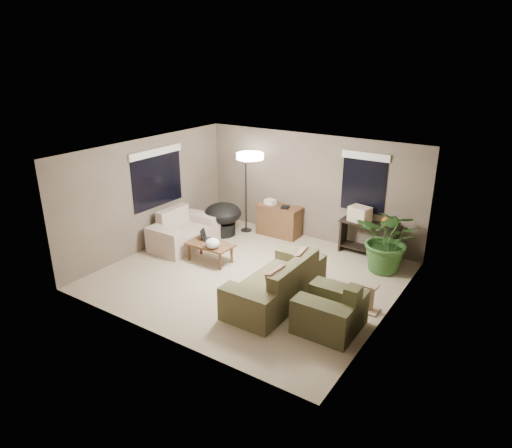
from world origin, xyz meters
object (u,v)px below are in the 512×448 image
Objects in this scene: loveseat at (183,233)px; cat_scratching_post at (370,300)px; desk at (279,221)px; console_table at (369,237)px; floor_lamp at (246,169)px; houseplant at (389,246)px; main_sofa at (278,286)px; armchair at (331,312)px; papasan_chair at (223,217)px; coffee_table at (210,246)px.

loveseat is 4.65m from cat_scratching_post.
desk and console_table have the same top height.
floor_lamp reaches higher than houseplant.
armchair is (1.15, -0.28, 0.00)m from main_sofa.
papasan_chair is 4.02m from houseplant.
console_table is 1.44× the size of papasan_chair.
papasan_chair reaches higher than desk.
console_table is (0.64, 2.80, 0.14)m from main_sofa.
console_table is (2.25, 0.07, 0.06)m from desk.
main_sofa reaches higher than console_table.
armchair is (4.28, -1.25, 0.00)m from loveseat.
main_sofa is 1.62m from cat_scratching_post.
coffee_table is 1.57m from papasan_chair.
armchair is 4.55m from papasan_chair.
console_table is at bearing 138.47° from houseplant.
coffee_table is 2.16m from desk.
main_sofa is 3.76m from floor_lamp.
floor_lamp is (0.33, 0.52, 1.13)m from papasan_chair.
coffee_table is 0.77× the size of console_table.
coffee_table is (-3.21, 0.89, 0.06)m from armchair.
console_table is at bearing 111.48° from cat_scratching_post.
loveseat and armchair have the same top height.
houseplant reaches higher than loveseat.
loveseat reaches higher than cat_scratching_post.
console_table is at bearing 99.54° from armchair.
houseplant is (4.01, 0.25, 0.08)m from papasan_chair.
armchair is at bearing -13.44° from main_sofa.
floor_lamp reaches higher than desk.
console_table reaches higher than cat_scratching_post.
papasan_chair is 0.47× the size of floor_lamp.
papasan_chair is at bearing 149.74° from armchair.
loveseat is at bearing -154.14° from console_table.
desk is 2.25m from console_table.
houseplant is (3.29, 1.65, 0.19)m from coffee_table.
papasan_chair reaches higher than coffee_table.
loveseat is 1.11m from papasan_chair.
desk is (1.52, 1.75, 0.08)m from loveseat.
houseplant is (1.24, 2.27, 0.25)m from main_sofa.
floor_lamp is 1.37× the size of houseplant.
papasan_chair is (-3.92, 2.29, 0.17)m from armchair.
papasan_chair is at bearing -176.40° from houseplant.
cat_scratching_post is (3.12, -2.14, -0.16)m from desk.
desk is 0.79× the size of houseplant.
floor_lamp reaches higher than main_sofa.
main_sofa is at bearing -158.72° from cat_scratching_post.
papasan_chair is at bearing 161.56° from cat_scratching_post.
armchair is at bearing -15.54° from coffee_table.
desk is at bearing 12.99° from floor_lamp.
loveseat is 4.56m from houseplant.
console_table reaches higher than coffee_table.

